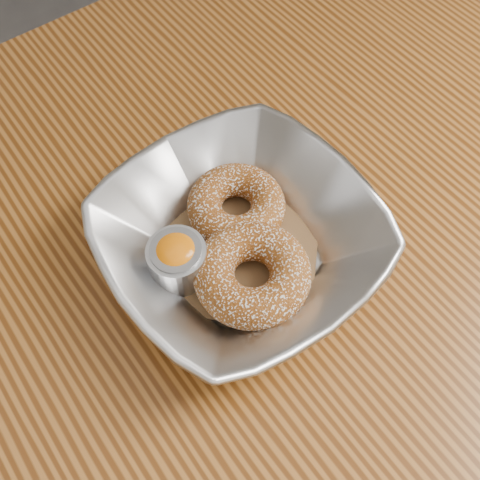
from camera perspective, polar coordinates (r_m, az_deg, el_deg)
ground_plane at (r=1.27m, az=2.35°, el=-15.80°), size 4.00×4.00×0.00m
table at (r=0.66m, az=4.35°, el=-1.34°), size 1.20×0.80×0.75m
serving_bowl at (r=0.52m, az=0.00°, el=0.02°), size 0.25×0.25×0.06m
parchment at (r=0.53m, az=0.00°, el=-1.14°), size 0.21×0.21×0.00m
donut_back at (r=0.54m, az=-0.38°, el=3.50°), size 0.11×0.11×0.03m
donut_front at (r=0.50m, az=1.24°, el=-3.44°), size 0.14×0.14×0.04m
ramekin at (r=0.51m, az=-6.37°, el=-1.99°), size 0.05×0.05×0.05m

